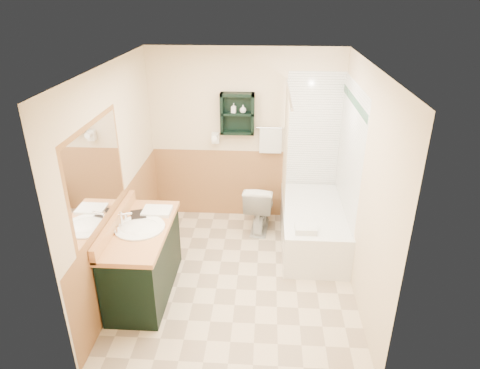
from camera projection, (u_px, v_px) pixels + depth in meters
name	position (u px, v px, depth m)	size (l,w,h in m)	color
floor	(238.00, 275.00, 5.02)	(3.00, 3.00, 0.00)	beige
back_wall	(245.00, 136.00, 5.88)	(2.60, 0.04, 2.40)	#FFF5C7
left_wall	(115.00, 179.00, 4.58)	(0.04, 3.00, 2.40)	#FFF5C7
right_wall	(364.00, 186.00, 4.43)	(0.04, 3.00, 2.40)	#FFF5C7
ceiling	(237.00, 64.00, 3.99)	(2.60, 3.00, 0.04)	white
wainscot_left	(126.00, 235.00, 4.88)	(2.98, 2.98, 1.00)	#A96C44
wainscot_back	(245.00, 183.00, 6.15)	(2.58, 2.58, 1.00)	#A96C44
mirror_frame	(97.00, 174.00, 3.96)	(1.30, 1.30, 1.00)	olive
mirror_glass	(97.00, 174.00, 3.96)	(1.20, 1.20, 0.90)	white
tile_right	(347.00, 171.00, 5.18)	(1.50, 1.50, 2.10)	white
tile_back	(320.00, 149.00, 5.85)	(0.95, 0.95, 2.10)	white
tile_accent	(354.00, 101.00, 4.82)	(1.50, 1.50, 0.10)	#14462B
wall_shelf	(237.00, 114.00, 5.64)	(0.45, 0.15, 0.55)	black
hair_dryer	(216.00, 138.00, 5.82)	(0.10, 0.24, 0.18)	white
towel_bar	(271.00, 128.00, 5.74)	(0.40, 0.06, 0.40)	silver
curtain_rod	(289.00, 92.00, 4.82)	(0.03, 0.03, 1.60)	silver
shower_curtain	(285.00, 156.00, 5.33)	(1.05, 1.05, 1.70)	beige
vanity	(144.00, 260.00, 4.60)	(0.59, 1.26, 0.80)	black
bathtub	(313.00, 227.00, 5.49)	(0.80, 1.50, 0.53)	white
toilet	(259.00, 206.00, 5.85)	(0.39, 0.69, 0.68)	white
counter_towel	(157.00, 211.00, 4.72)	(0.31, 0.24, 0.04)	silver
vanity_book	(130.00, 208.00, 4.60)	(0.16, 0.02, 0.22)	black
tub_towel	(306.00, 229.00, 4.87)	(0.24, 0.20, 0.07)	silver
soap_bottle_a	(234.00, 110.00, 5.62)	(0.06, 0.13, 0.06)	white
soap_bottle_b	(243.00, 110.00, 5.60)	(0.08, 0.11, 0.08)	white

